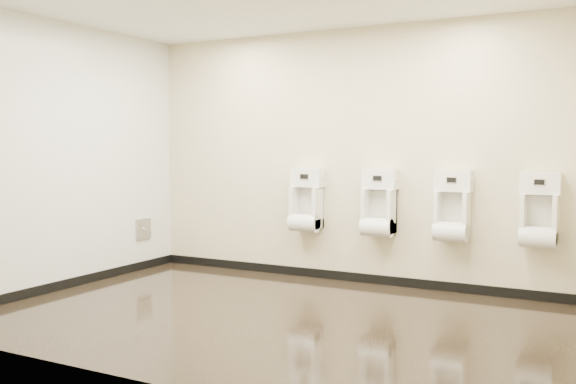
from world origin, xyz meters
name	(u,v)px	position (x,y,z in m)	size (l,w,h in m)	color
ground	(272,317)	(0.00, 0.00, 0.00)	(5.00, 3.50, 0.00)	black
back_wall	(349,156)	(0.00, 1.75, 1.40)	(5.00, 0.02, 2.80)	beige
front_wall	(134,163)	(0.00, -1.75, 1.40)	(5.00, 0.02, 2.80)	beige
left_wall	(64,156)	(-2.50, 0.00, 1.40)	(0.02, 3.50, 2.80)	beige
tile_overlay_left	(65,156)	(-2.50, 0.00, 1.40)	(0.01, 3.50, 2.80)	silver
skirting_back	(348,276)	(0.00, 1.74, 0.05)	(5.00, 0.02, 0.10)	black
skirting_left	(68,283)	(-2.49, 0.00, 0.05)	(0.02, 3.50, 0.10)	black
access_panel	(143,229)	(-2.48, 1.20, 0.50)	(0.04, 0.25, 0.25)	#9E9EA3
urinal_0	(306,205)	(-0.47, 1.63, 0.85)	(0.38, 0.28, 0.70)	silver
urinal_1	(379,208)	(0.40, 1.63, 0.85)	(0.38, 0.28, 0.70)	silver
urinal_2	(452,212)	(1.18, 1.63, 0.85)	(0.38, 0.28, 0.70)	silver
urinal_3	(539,216)	(2.01, 1.63, 0.85)	(0.38, 0.28, 0.70)	silver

